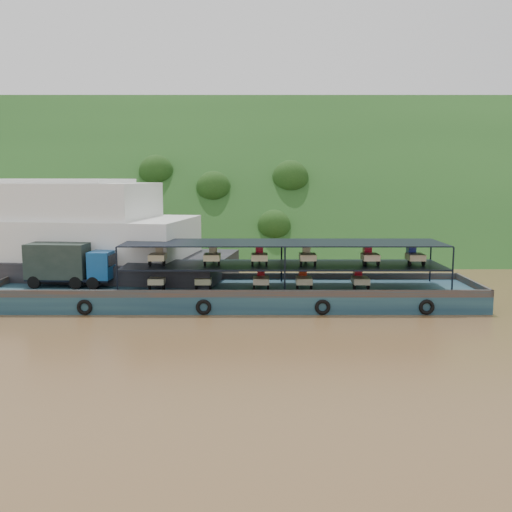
{
  "coord_description": "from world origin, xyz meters",
  "views": [
    {
      "loc": [
        -2.03,
        -40.31,
        9.25
      ],
      "look_at": [
        -2.0,
        3.0,
        3.2
      ],
      "focal_mm": 40.0,
      "sensor_mm": 36.0,
      "label": 1
    }
  ],
  "objects": [
    {
      "name": "hillside",
      "position": [
        0.0,
        36.0,
        0.0
      ],
      "size": [
        140.0,
        39.6,
        39.6
      ],
      "primitive_type": "cube",
      "rotation": [
        0.79,
        0.0,
        0.0
      ],
      "color": "#1A3C16",
      "rests_on": "ground"
    },
    {
      "name": "cargo_barge",
      "position": [
        -4.36,
        0.67,
        1.09
      ],
      "size": [
        35.0,
        7.18,
        4.54
      ],
      "color": "#122A40",
      "rests_on": "ground"
    },
    {
      "name": "ground",
      "position": [
        0.0,
        0.0,
        0.0
      ],
      "size": [
        160.0,
        160.0,
        0.0
      ],
      "primitive_type": "plane",
      "color": "brown",
      "rests_on": "ground"
    }
  ]
}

